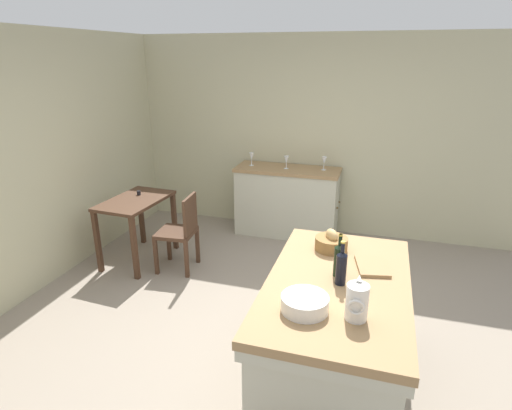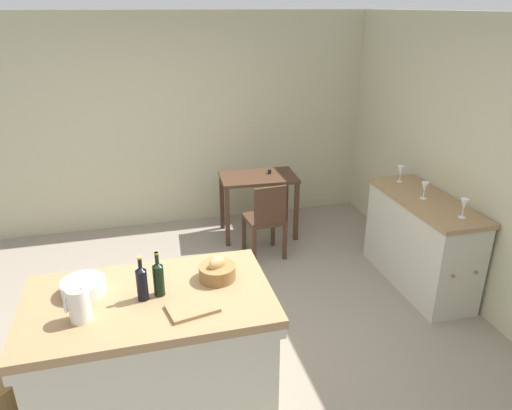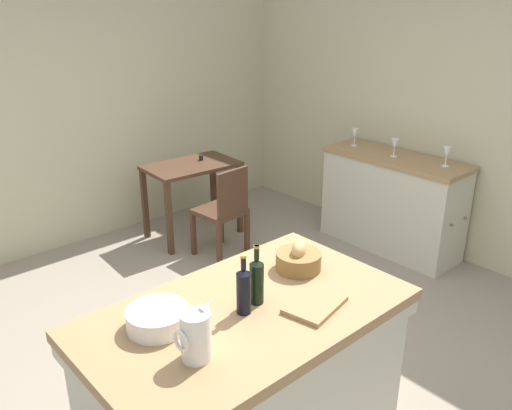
{
  "view_description": "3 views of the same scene",
  "coord_description": "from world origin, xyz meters",
  "px_view_note": "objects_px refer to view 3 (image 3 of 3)",
  "views": [
    {
      "loc": [
        -2.97,
        -0.76,
        2.33
      ],
      "look_at": [
        0.53,
        0.3,
        1.02
      ],
      "focal_mm": 29.41,
      "sensor_mm": 36.0,
      "label": 1
    },
    {
      "loc": [
        -0.41,
        -3.3,
        2.65
      ],
      "look_at": [
        0.55,
        0.33,
        1.07
      ],
      "focal_mm": 33.53,
      "sensor_mm": 36.0,
      "label": 2
    },
    {
      "loc": [
        -1.84,
        -2.23,
        2.31
      ],
      "look_at": [
        0.33,
        0.2,
        1.01
      ],
      "focal_mm": 36.73,
      "sensor_mm": 36.0,
      "label": 3
    }
  ],
  "objects_px": {
    "wash_bowl": "(157,318)",
    "wine_glass_far_left": "(447,153)",
    "wooden_chair": "(224,209)",
    "island_table": "(247,376)",
    "cutting_board": "(315,305)",
    "wine_bottle_amber": "(244,290)",
    "bread_basket": "(298,259)",
    "side_cabinet": "(392,202)",
    "pitcher": "(196,336)",
    "wine_glass_left": "(395,144)",
    "wine_glass_middle": "(355,134)",
    "wine_bottle_dark": "(257,280)",
    "writing_desk": "(192,176)"
  },
  "relations": [
    {
      "from": "wine_glass_far_left",
      "to": "side_cabinet",
      "type": "bearing_deg",
      "value": 95.74
    },
    {
      "from": "wine_glass_far_left",
      "to": "wine_glass_left",
      "type": "distance_m",
      "value": 0.48
    },
    {
      "from": "side_cabinet",
      "to": "wine_glass_left",
      "type": "height_order",
      "value": "wine_glass_left"
    },
    {
      "from": "wash_bowl",
      "to": "wine_glass_middle",
      "type": "height_order",
      "value": "wine_glass_middle"
    },
    {
      "from": "wash_bowl",
      "to": "wine_glass_far_left",
      "type": "relative_size",
      "value": 1.63
    },
    {
      "from": "wine_bottle_amber",
      "to": "side_cabinet",
      "type": "bearing_deg",
      "value": 19.81
    },
    {
      "from": "wash_bowl",
      "to": "wine_glass_far_left",
      "type": "distance_m",
      "value": 3.15
    },
    {
      "from": "bread_basket",
      "to": "wine_glass_far_left",
      "type": "xyz_separation_m",
      "value": [
        2.24,
        0.38,
        0.1
      ]
    },
    {
      "from": "side_cabinet",
      "to": "wine_glass_middle",
      "type": "height_order",
      "value": "wine_glass_middle"
    },
    {
      "from": "wash_bowl",
      "to": "wine_glass_far_left",
      "type": "bearing_deg",
      "value": 6.18
    },
    {
      "from": "wash_bowl",
      "to": "cutting_board",
      "type": "xyz_separation_m",
      "value": [
        0.67,
        -0.37,
        -0.04
      ]
    },
    {
      "from": "wooden_chair",
      "to": "wine_glass_left",
      "type": "xyz_separation_m",
      "value": [
        1.31,
        -0.9,
        0.56
      ]
    },
    {
      "from": "wooden_chair",
      "to": "bread_basket",
      "type": "height_order",
      "value": "bread_basket"
    },
    {
      "from": "island_table",
      "to": "side_cabinet",
      "type": "xyz_separation_m",
      "value": [
        2.67,
        0.96,
        -0.01
      ]
    },
    {
      "from": "wash_bowl",
      "to": "wine_glass_far_left",
      "type": "xyz_separation_m",
      "value": [
        3.13,
        0.34,
        0.12
      ]
    },
    {
      "from": "wine_glass_far_left",
      "to": "writing_desk",
      "type": "bearing_deg",
      "value": 123.72
    },
    {
      "from": "wash_bowl",
      "to": "bread_basket",
      "type": "distance_m",
      "value": 0.89
    },
    {
      "from": "side_cabinet",
      "to": "pitcher",
      "type": "bearing_deg",
      "value": -160.28
    },
    {
      "from": "pitcher",
      "to": "wine_glass_middle",
      "type": "bearing_deg",
      "value": 27.5
    },
    {
      "from": "cutting_board",
      "to": "wine_bottle_dark",
      "type": "relative_size",
      "value": 0.97
    },
    {
      "from": "wooden_chair",
      "to": "bread_basket",
      "type": "distance_m",
      "value": 2.01
    },
    {
      "from": "wash_bowl",
      "to": "bread_basket",
      "type": "height_order",
      "value": "bread_basket"
    },
    {
      "from": "island_table",
      "to": "cutting_board",
      "type": "bearing_deg",
      "value": -39.36
    },
    {
      "from": "side_cabinet",
      "to": "wine_glass_far_left",
      "type": "bearing_deg",
      "value": -84.26
    },
    {
      "from": "pitcher",
      "to": "bread_basket",
      "type": "height_order",
      "value": "pitcher"
    },
    {
      "from": "side_cabinet",
      "to": "wine_glass_far_left",
      "type": "relative_size",
      "value": 7.89
    },
    {
      "from": "island_table",
      "to": "wine_glass_left",
      "type": "height_order",
      "value": "wine_glass_left"
    },
    {
      "from": "bread_basket",
      "to": "cutting_board",
      "type": "bearing_deg",
      "value": -124.0
    },
    {
      "from": "wash_bowl",
      "to": "wine_bottle_dark",
      "type": "bearing_deg",
      "value": -16.59
    },
    {
      "from": "pitcher",
      "to": "wine_glass_middle",
      "type": "distance_m",
      "value": 3.47
    },
    {
      "from": "wooden_chair",
      "to": "bread_basket",
      "type": "xyz_separation_m",
      "value": [
        -0.86,
        -1.76,
        0.47
      ]
    },
    {
      "from": "pitcher",
      "to": "cutting_board",
      "type": "relative_size",
      "value": 0.86
    },
    {
      "from": "island_table",
      "to": "writing_desk",
      "type": "xyz_separation_m",
      "value": [
        1.4,
        2.47,
        0.16
      ]
    },
    {
      "from": "side_cabinet",
      "to": "pitcher",
      "type": "distance_m",
      "value": 3.31
    },
    {
      "from": "wash_bowl",
      "to": "wine_bottle_amber",
      "type": "height_order",
      "value": "wine_bottle_amber"
    },
    {
      "from": "island_table",
      "to": "wine_bottle_amber",
      "type": "bearing_deg",
      "value": -153.04
    },
    {
      "from": "pitcher",
      "to": "wine_glass_far_left",
      "type": "relative_size",
      "value": 1.49
    },
    {
      "from": "island_table",
      "to": "wash_bowl",
      "type": "xyz_separation_m",
      "value": [
        -0.41,
        0.15,
        0.46
      ]
    },
    {
      "from": "writing_desk",
      "to": "bread_basket",
      "type": "distance_m",
      "value": 2.55
    },
    {
      "from": "cutting_board",
      "to": "wine_glass_middle",
      "type": "height_order",
      "value": "wine_glass_middle"
    },
    {
      "from": "side_cabinet",
      "to": "wine_bottle_dark",
      "type": "distance_m",
      "value": 2.82
    },
    {
      "from": "wine_bottle_amber",
      "to": "writing_desk",
      "type": "bearing_deg",
      "value": 59.99
    },
    {
      "from": "island_table",
      "to": "wooden_chair",
      "type": "distance_m",
      "value": 2.3
    },
    {
      "from": "island_table",
      "to": "wine_glass_left",
      "type": "xyz_separation_m",
      "value": [
        2.65,
        0.97,
        0.57
      ]
    },
    {
      "from": "wooden_chair",
      "to": "wash_bowl",
      "type": "distance_m",
      "value": 2.49
    },
    {
      "from": "writing_desk",
      "to": "wash_bowl",
      "type": "xyz_separation_m",
      "value": [
        -1.81,
        -2.31,
        0.29
      ]
    },
    {
      "from": "wine_bottle_dark",
      "to": "wine_glass_middle",
      "type": "bearing_deg",
      "value": 29.11
    },
    {
      "from": "wine_glass_far_left",
      "to": "island_table",
      "type": "bearing_deg",
      "value": -169.72
    },
    {
      "from": "pitcher",
      "to": "wine_bottle_dark",
      "type": "bearing_deg",
      "value": 17.99
    },
    {
      "from": "island_table",
      "to": "wash_bowl",
      "type": "height_order",
      "value": "wash_bowl"
    }
  ]
}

